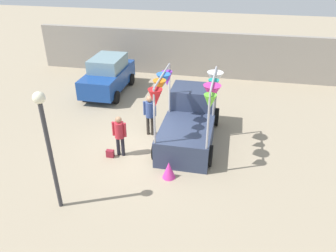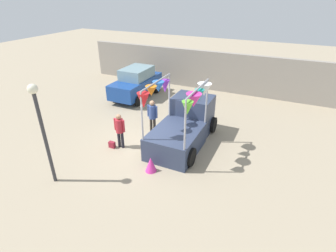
{
  "view_description": "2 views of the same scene",
  "coord_description": "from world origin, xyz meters",
  "px_view_note": "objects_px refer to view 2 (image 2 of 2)",
  "views": [
    {
      "loc": [
        2.8,
        -10.14,
        6.84
      ],
      "look_at": [
        0.69,
        -0.02,
        1.14
      ],
      "focal_mm": 35.0,
      "sensor_mm": 36.0,
      "label": 1
    },
    {
      "loc": [
        5.09,
        -8.61,
        6.22
      ],
      "look_at": [
        1.07,
        -0.04,
        1.27
      ],
      "focal_mm": 28.0,
      "sensor_mm": 36.0,
      "label": 2
    }
  ],
  "objects_px": {
    "parked_car": "(136,83)",
    "street_lamp": "(41,121)",
    "handbag": "(112,145)",
    "folded_kite_bundle_magenta": "(151,164)",
    "vendor_truck": "(185,123)",
    "person_customer": "(120,128)",
    "person_vendor": "(152,114)"
  },
  "relations": [
    {
      "from": "person_vendor",
      "to": "street_lamp",
      "type": "bearing_deg",
      "value": -108.65
    },
    {
      "from": "parked_car",
      "to": "street_lamp",
      "type": "height_order",
      "value": "street_lamp"
    },
    {
      "from": "street_lamp",
      "to": "person_vendor",
      "type": "bearing_deg",
      "value": 71.35
    },
    {
      "from": "street_lamp",
      "to": "folded_kite_bundle_magenta",
      "type": "bearing_deg",
      "value": 34.62
    },
    {
      "from": "person_vendor",
      "to": "street_lamp",
      "type": "relative_size",
      "value": 0.46
    },
    {
      "from": "folded_kite_bundle_magenta",
      "to": "street_lamp",
      "type": "bearing_deg",
      "value": -145.38
    },
    {
      "from": "vendor_truck",
      "to": "handbag",
      "type": "xyz_separation_m",
      "value": [
        -2.66,
        -1.93,
        -0.77
      ]
    },
    {
      "from": "folded_kite_bundle_magenta",
      "to": "person_vendor",
      "type": "bearing_deg",
      "value": 116.52
    },
    {
      "from": "person_customer",
      "to": "street_lamp",
      "type": "relative_size",
      "value": 0.43
    },
    {
      "from": "parked_car",
      "to": "street_lamp",
      "type": "bearing_deg",
      "value": -78.88
    },
    {
      "from": "handbag",
      "to": "street_lamp",
      "type": "xyz_separation_m",
      "value": [
        -0.54,
        -2.76,
        2.29
      ]
    },
    {
      "from": "person_vendor",
      "to": "folded_kite_bundle_magenta",
      "type": "xyz_separation_m",
      "value": [
        1.32,
        -2.65,
        -0.74
      ]
    },
    {
      "from": "street_lamp",
      "to": "parked_car",
      "type": "bearing_deg",
      "value": 101.12
    },
    {
      "from": "person_vendor",
      "to": "handbag",
      "type": "relative_size",
      "value": 6.12
    },
    {
      "from": "parked_car",
      "to": "person_customer",
      "type": "distance_m",
      "value": 6.16
    },
    {
      "from": "street_lamp",
      "to": "person_customer",
      "type": "bearing_deg",
      "value": 73.34
    },
    {
      "from": "person_vendor",
      "to": "folded_kite_bundle_magenta",
      "type": "relative_size",
      "value": 2.85
    },
    {
      "from": "vendor_truck",
      "to": "person_customer",
      "type": "bearing_deg",
      "value": -143.13
    },
    {
      "from": "person_customer",
      "to": "street_lamp",
      "type": "distance_m",
      "value": 3.42
    },
    {
      "from": "parked_car",
      "to": "person_vendor",
      "type": "relative_size",
      "value": 2.34
    },
    {
      "from": "handbag",
      "to": "folded_kite_bundle_magenta",
      "type": "relative_size",
      "value": 0.47
    },
    {
      "from": "folded_kite_bundle_magenta",
      "to": "person_customer",
      "type": "bearing_deg",
      "value": 154.51
    },
    {
      "from": "person_customer",
      "to": "handbag",
      "type": "distance_m",
      "value": 0.91
    },
    {
      "from": "person_customer",
      "to": "folded_kite_bundle_magenta",
      "type": "xyz_separation_m",
      "value": [
        2.01,
        -0.96,
        -0.66
      ]
    },
    {
      "from": "street_lamp",
      "to": "folded_kite_bundle_magenta",
      "type": "distance_m",
      "value": 4.11
    },
    {
      "from": "person_vendor",
      "to": "handbag",
      "type": "distance_m",
      "value": 2.34
    },
    {
      "from": "handbag",
      "to": "folded_kite_bundle_magenta",
      "type": "height_order",
      "value": "folded_kite_bundle_magenta"
    },
    {
      "from": "person_vendor",
      "to": "vendor_truck",
      "type": "bearing_deg",
      "value": 1.23
    },
    {
      "from": "vendor_truck",
      "to": "handbag",
      "type": "relative_size",
      "value": 14.54
    },
    {
      "from": "person_customer",
      "to": "street_lamp",
      "type": "bearing_deg",
      "value": -106.66
    },
    {
      "from": "parked_car",
      "to": "person_customer",
      "type": "bearing_deg",
      "value": -65.38
    },
    {
      "from": "vendor_truck",
      "to": "person_customer",
      "type": "distance_m",
      "value": 2.89
    }
  ]
}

